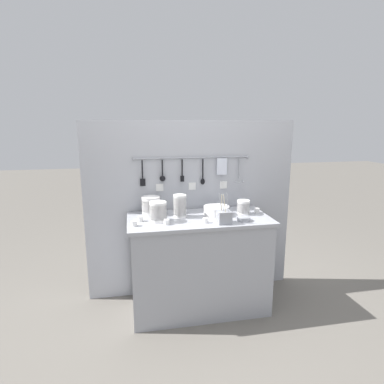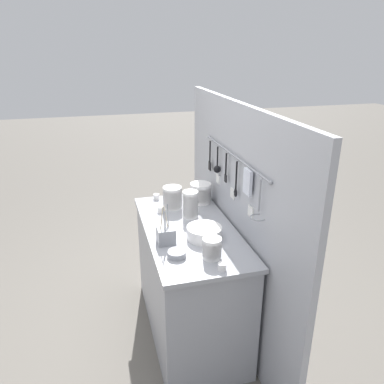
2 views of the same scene
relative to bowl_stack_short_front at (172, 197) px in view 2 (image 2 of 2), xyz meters
The scene contains 15 objects.
ground_plane 1.04m from the bowl_stack_short_front, ahead, with size 20.00×20.00×0.00m, color #666059.
counter 0.64m from the bowl_stack_short_front, ahead, with size 1.27×0.62×0.88m.
back_wall 0.54m from the bowl_stack_short_front, 45.92° to the left, with size 2.07×0.11×1.74m.
bowl_stack_short_front is the anchor object (origin of this frame).
bowl_stack_wide_centre 0.23m from the bowl_stack_short_front, 24.15° to the left, with size 0.12×0.12×0.20m.
bowl_stack_nested_right 0.25m from the bowl_stack_short_front, 100.20° to the left, with size 0.17×0.17×0.16m.
bowl_stack_back_corner 0.80m from the bowl_stack_short_front, ahead, with size 0.12×0.12×0.13m.
plate_stack 0.56m from the bowl_stack_short_front, 10.07° to the left, with size 0.23×0.23×0.08m.
steel_mixing_bowl 0.74m from the bowl_stack_short_front, 10.32° to the right, with size 0.12×0.12×0.04m.
cutlery_caddy 0.57m from the bowl_stack_short_front, 16.50° to the right, with size 0.11×0.11×0.26m.
cup_mid_row 0.95m from the bowl_stack_short_front, ahead, with size 0.05×0.05×0.04m.
cup_centre 0.41m from the bowl_stack_short_front, 17.72° to the right, with size 0.05×0.05×0.04m.
cup_back_left 0.14m from the bowl_stack_short_front, 60.62° to the right, with size 0.05×0.05×0.04m.
cup_back_right 0.17m from the bowl_stack_short_front, 169.61° to the left, with size 0.05×0.05×0.04m.
cup_edge_far 0.24m from the bowl_stack_short_front, 155.67° to the right, with size 0.05×0.05×0.04m.
Camera 2 is at (2.29, -0.59, 2.08)m, focal length 35.00 mm.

